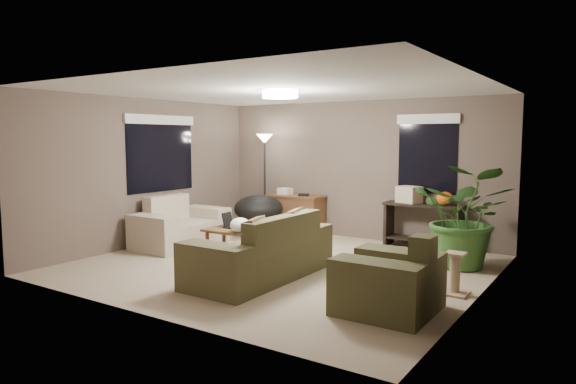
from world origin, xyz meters
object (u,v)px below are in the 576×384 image
Objects in this scene: console_table at (423,222)px; houseplant at (466,228)px; papasan_chair at (259,213)px; floor_lamp at (265,150)px; main_sofa at (264,256)px; cat_scratching_post at (455,276)px; coffee_table at (236,234)px; loveseat at (180,228)px; desk at (296,214)px; armchair at (390,284)px.

houseplant reaches higher than console_table.
papasan_chair is 1.28m from floor_lamp.
main_sofa is 4.40× the size of cat_scratching_post.
coffee_table is at bearing -66.47° from floor_lamp.
houseplant is (0.92, -0.93, 0.14)m from console_table.
coffee_table is at bearing -135.91° from console_table.
console_table is 2.56m from cat_scratching_post.
cat_scratching_post is at bearing -1.89° from coffee_table.
main_sofa is at bearing -19.74° from loveseat.
desk is at bearing 65.38° from papasan_chair.
desk is at bearing 135.07° from armchair.
houseplant is at bearing -14.49° from desk.
console_table is at bearing 68.54° from main_sofa.
console_table is at bearing 4.54° from floor_lamp.
armchair is at bearing -9.87° from main_sofa.
loveseat is 1.60× the size of coffee_table.
cat_scratching_post is (3.96, -1.48, -0.25)m from papasan_chair.
loveseat is at bearing 164.50° from armchair.
desk is 0.75× the size of houseplant.
armchair is (4.28, -1.19, 0.00)m from loveseat.
loveseat is 4.62m from houseplant.
armchair is 3.34m from console_table.
console_table is at bearing 15.77° from papasan_chair.
coffee_table is 2.00× the size of cat_scratching_post.
armchair reaches higher than cat_scratching_post.
cat_scratching_post is (4.69, -0.21, -0.08)m from loveseat.
main_sofa reaches higher than papasan_chair.
console_table is 2.92m from papasan_chair.
desk is 3.51m from houseplant.
main_sofa is 2.54m from loveseat.
papasan_chair is at bearing -164.23° from console_table.
cat_scratching_post is at bearing -20.44° from papasan_chair.
loveseat is 2.29m from floor_lamp.
coffee_table is at bearing -4.12° from loveseat.
main_sofa reaches higher than console_table.
coffee_table is 0.68× the size of houseplant.
papasan_chair is at bearing -114.62° from desk.
main_sofa is 1.32m from coffee_table.
armchair is 4.32m from papasan_chair.
loveseat is 1.32m from coffee_table.
loveseat and armchair have the same top height.
desk is 2.47m from console_table.
floor_lamp is at bearing -162.05° from desk.
houseplant reaches higher than coffee_table.
main_sofa and loveseat have the same top height.
papasan_chair is (-0.34, -0.74, 0.09)m from desk.
coffee_table is 0.52× the size of floor_lamp.
loveseat is at bearing 177.49° from cat_scratching_post.
desk is 0.82m from papasan_chair.
armchair is at bearing -34.71° from papasan_chair.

